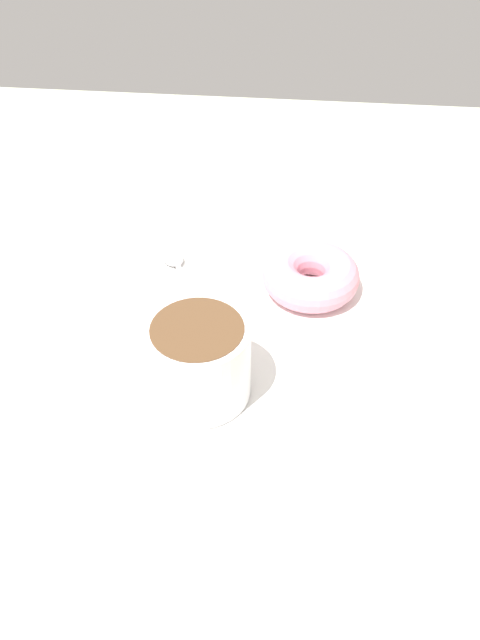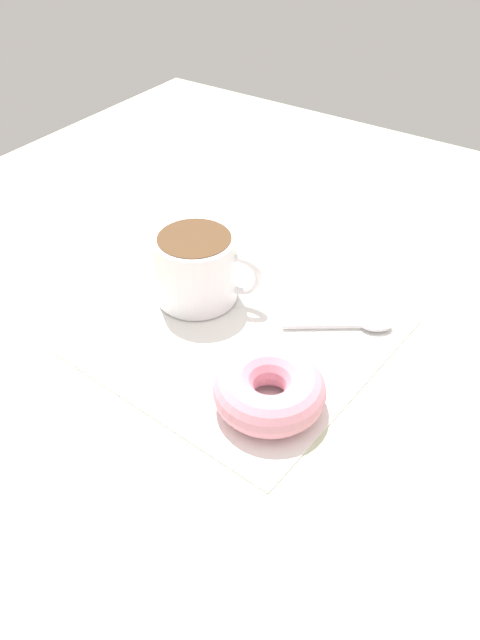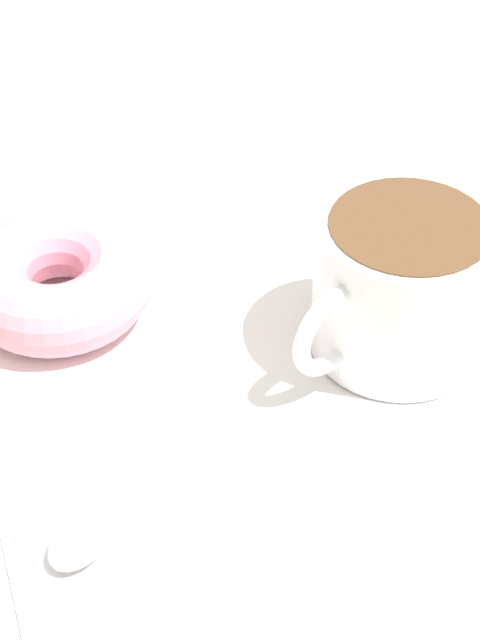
# 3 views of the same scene
# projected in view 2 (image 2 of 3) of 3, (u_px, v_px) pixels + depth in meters

# --- Properties ---
(ground_plane) EXTENTS (1.20, 1.20, 0.02)m
(ground_plane) POSITION_uv_depth(u_px,v_px,m) (261.00, 337.00, 0.70)
(ground_plane) COLOR beige
(napkin) EXTENTS (0.31, 0.31, 0.00)m
(napkin) POSITION_uv_depth(u_px,v_px,m) (240.00, 335.00, 0.69)
(napkin) COLOR white
(napkin) RESTS_ON ground_plane
(coffee_cup) EXTENTS (0.12, 0.10, 0.08)m
(coffee_cup) POSITION_uv_depth(u_px,v_px,m) (197.00, 267.00, 0.71)
(coffee_cup) COLOR white
(coffee_cup) RESTS_ON napkin
(donut) EXTENTS (0.11, 0.11, 0.04)m
(donut) POSITION_uv_depth(u_px,v_px,m) (269.00, 390.00, 0.59)
(donut) COLOR pink
(donut) RESTS_ON napkin
(spoon) EXTENTS (0.11, 0.08, 0.01)m
(spoon) POSITION_uv_depth(u_px,v_px,m) (362.00, 325.00, 0.69)
(spoon) COLOR silver
(spoon) RESTS_ON napkin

